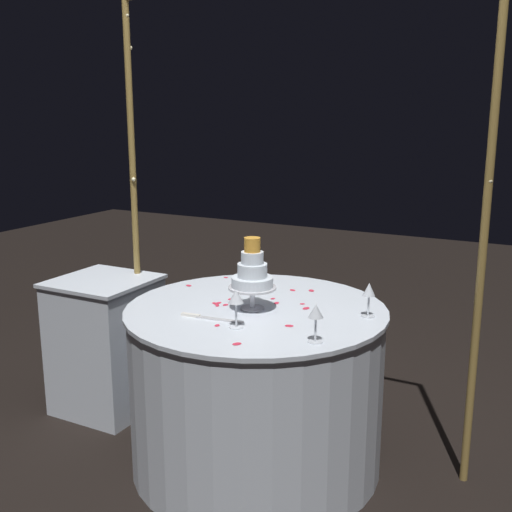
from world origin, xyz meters
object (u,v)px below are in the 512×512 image
object	(u,v)px
wine_glass_1	(316,314)
tiered_cake	(252,274)
main_table	(256,386)
wine_glass_0	(236,299)
decorative_arch	(285,157)
side_table	(106,344)
cake_knife	(208,318)
wine_glass_2	(369,292)

from	to	relation	value
wine_glass_1	tiered_cake	bearing A→B (deg)	148.39
main_table	wine_glass_0	bearing A→B (deg)	-79.44
main_table	tiered_cake	bearing A→B (deg)	-102.28
decorative_arch	main_table	world-z (taller)	decorative_arch
main_table	side_table	bearing A→B (deg)	173.73
decorative_arch	main_table	size ratio (longest dim) A/B	1.87
decorative_arch	cake_knife	distance (m)	0.87
side_table	wine_glass_1	distance (m)	1.58
cake_knife	wine_glass_0	bearing A→B (deg)	-14.42
decorative_arch	tiered_cake	xyz separation A→B (m)	(-0.00, -0.33, -0.51)
main_table	decorative_arch	bearing A→B (deg)	90.17
tiered_cake	wine_glass_1	distance (m)	0.49
wine_glass_0	decorative_arch	bearing A→B (deg)	95.15
decorative_arch	tiered_cake	size ratio (longest dim) A/B	6.77
decorative_arch	wine_glass_2	distance (m)	0.78
tiered_cake	cake_knife	bearing A→B (deg)	-117.76
main_table	wine_glass_2	bearing A→B (deg)	13.23
main_table	tiered_cake	size ratio (longest dim) A/B	3.63
decorative_arch	tiered_cake	bearing A→B (deg)	-90.80
wine_glass_0	cake_knife	size ratio (longest dim) A/B	0.56
wine_glass_1	cake_knife	xyz separation A→B (m)	(-0.53, 0.05, -0.11)
wine_glass_0	cake_knife	distance (m)	0.21
main_table	tiered_cake	xyz separation A→B (m)	(-0.01, -0.03, 0.56)
main_table	side_table	xyz separation A→B (m)	(-1.02, 0.11, -0.01)
side_table	wine_glass_2	distance (m)	1.61
wine_glass_0	cake_knife	world-z (taller)	wine_glass_0
main_table	wine_glass_0	size ratio (longest dim) A/B	7.33
decorative_arch	wine_glass_2	world-z (taller)	decorative_arch
decorative_arch	cake_knife	xyz separation A→B (m)	(-0.12, -0.54, -0.67)
side_table	wine_glass_0	size ratio (longest dim) A/B	4.62
main_table	cake_knife	bearing A→B (deg)	-116.23
wine_glass_0	side_table	bearing A→B (deg)	159.98
wine_glass_2	cake_knife	world-z (taller)	wine_glass_2
main_table	tiered_cake	world-z (taller)	tiered_cake
wine_glass_2	side_table	bearing A→B (deg)	-179.81
side_table	wine_glass_1	xyz separation A→B (m)	(1.43, -0.39, 0.52)
side_table	main_table	bearing A→B (deg)	-6.27
wine_glass_2	cake_knife	distance (m)	0.72
decorative_arch	side_table	xyz separation A→B (m)	(-1.02, -0.20, -1.08)
wine_glass_2	cake_knife	xyz separation A→B (m)	(-0.62, -0.35, -0.11)
side_table	tiered_cake	world-z (taller)	tiered_cake
wine_glass_1	cake_knife	world-z (taller)	wine_glass_1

